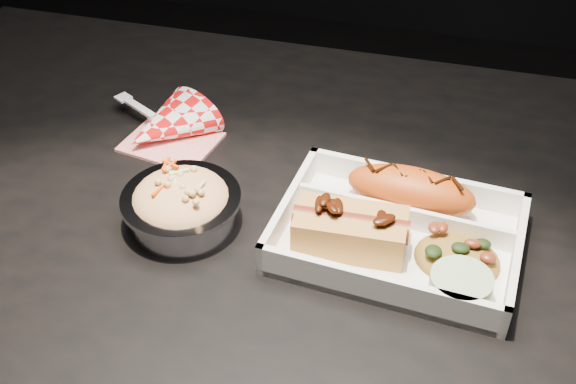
{
  "coord_description": "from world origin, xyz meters",
  "views": [
    {
      "loc": [
        0.16,
        -0.58,
        1.28
      ],
      "look_at": [
        0.01,
        -0.02,
        0.81
      ],
      "focal_mm": 45.0,
      "sensor_mm": 36.0,
      "label": 1
    }
  ],
  "objects_px": {
    "foil_coleslaw_cup": "(181,203)",
    "fried_pastry": "(411,190)",
    "dining_table": "(282,274)",
    "hotdog": "(350,228)",
    "napkin_fork": "(166,127)",
    "food_tray": "(397,237)"
  },
  "relations": [
    {
      "from": "food_tray",
      "to": "hotdog",
      "type": "xyz_separation_m",
      "value": [
        -0.05,
        -0.02,
        0.02
      ]
    },
    {
      "from": "fried_pastry",
      "to": "food_tray",
      "type": "bearing_deg",
      "value": -94.92
    },
    {
      "from": "food_tray",
      "to": "fried_pastry",
      "type": "xyz_separation_m",
      "value": [
        0.0,
        0.06,
        0.02
      ]
    },
    {
      "from": "hotdog",
      "to": "foil_coleslaw_cup",
      "type": "distance_m",
      "value": 0.18
    },
    {
      "from": "dining_table",
      "to": "food_tray",
      "type": "relative_size",
      "value": 4.54
    },
    {
      "from": "napkin_fork",
      "to": "hotdog",
      "type": "bearing_deg",
      "value": 0.86
    },
    {
      "from": "foil_coleslaw_cup",
      "to": "napkin_fork",
      "type": "distance_m",
      "value": 0.17
    },
    {
      "from": "hotdog",
      "to": "foil_coleslaw_cup",
      "type": "relative_size",
      "value": 0.94
    },
    {
      "from": "hotdog",
      "to": "napkin_fork",
      "type": "relative_size",
      "value": 0.74
    },
    {
      "from": "dining_table",
      "to": "hotdog",
      "type": "distance_m",
      "value": 0.15
    },
    {
      "from": "food_tray",
      "to": "napkin_fork",
      "type": "xyz_separation_m",
      "value": [
        -0.31,
        0.12,
        0.01
      ]
    },
    {
      "from": "fried_pastry",
      "to": "napkin_fork",
      "type": "xyz_separation_m",
      "value": [
        -0.32,
        0.07,
        -0.02
      ]
    },
    {
      "from": "fried_pastry",
      "to": "napkin_fork",
      "type": "distance_m",
      "value": 0.32
    },
    {
      "from": "fried_pastry",
      "to": "foil_coleslaw_cup",
      "type": "xyz_separation_m",
      "value": [
        -0.24,
        -0.08,
        -0.0
      ]
    },
    {
      "from": "dining_table",
      "to": "hotdog",
      "type": "bearing_deg",
      "value": -21.61
    },
    {
      "from": "food_tray",
      "to": "foil_coleslaw_cup",
      "type": "distance_m",
      "value": 0.23
    },
    {
      "from": "dining_table",
      "to": "hotdog",
      "type": "xyz_separation_m",
      "value": [
        0.08,
        -0.03,
        0.12
      ]
    },
    {
      "from": "food_tray",
      "to": "napkin_fork",
      "type": "relative_size",
      "value": 1.63
    },
    {
      "from": "hotdog",
      "to": "napkin_fork",
      "type": "distance_m",
      "value": 0.3
    },
    {
      "from": "dining_table",
      "to": "fried_pastry",
      "type": "height_order",
      "value": "fried_pastry"
    },
    {
      "from": "foil_coleslaw_cup",
      "to": "fried_pastry",
      "type": "bearing_deg",
      "value": 19.19
    },
    {
      "from": "dining_table",
      "to": "hotdog",
      "type": "relative_size",
      "value": 9.91
    }
  ]
}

